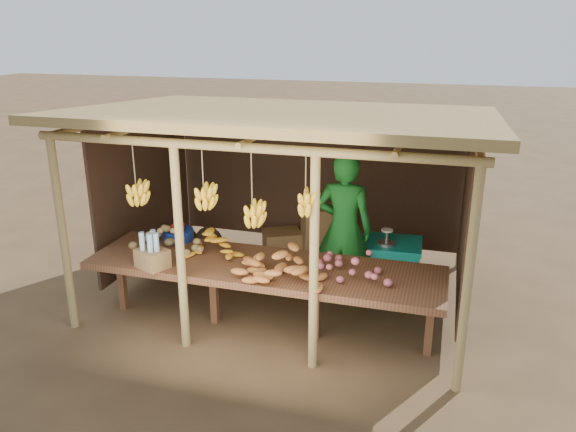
# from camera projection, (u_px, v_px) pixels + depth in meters

# --- Properties ---
(ground) EXTENTS (60.00, 60.00, 0.00)m
(ground) POSITION_uv_depth(u_px,v_px,m) (288.00, 293.00, 7.22)
(ground) COLOR brown
(ground) RESTS_ON ground
(stall_structure) EXTENTS (4.70, 3.50, 2.43)m
(stall_structure) POSITION_uv_depth(u_px,v_px,m) (284.00, 147.00, 6.60)
(stall_structure) COLOR tan
(stall_structure) RESTS_ON ground
(counter) EXTENTS (3.90, 1.05, 0.80)m
(counter) POSITION_uv_depth(u_px,v_px,m) (263.00, 269.00, 6.12)
(counter) COLOR brown
(counter) RESTS_ON ground
(potato_heap) EXTENTS (1.00, 0.82, 0.36)m
(potato_heap) POSITION_uv_depth(u_px,v_px,m) (168.00, 237.00, 6.41)
(potato_heap) COLOR #A08852
(potato_heap) RESTS_ON counter
(sweet_potato_heap) EXTENTS (1.07, 0.87, 0.36)m
(sweet_potato_heap) POSITION_uv_depth(u_px,v_px,m) (278.00, 262.00, 5.71)
(sweet_potato_heap) COLOR #C27332
(sweet_potato_heap) RESTS_ON counter
(onion_heap) EXTENTS (0.89, 0.56, 0.36)m
(onion_heap) POSITION_uv_depth(u_px,v_px,m) (351.00, 260.00, 5.76)
(onion_heap) COLOR #C6606B
(onion_heap) RESTS_ON counter
(banana_pile) EXTENTS (0.61, 0.47, 0.34)m
(banana_pile) POSITION_uv_depth(u_px,v_px,m) (215.00, 241.00, 6.31)
(banana_pile) COLOR yellow
(banana_pile) RESTS_ON counter
(tomato_basin) EXTENTS (0.37, 0.37, 0.19)m
(tomato_basin) POSITION_uv_depth(u_px,v_px,m) (178.00, 233.00, 6.80)
(tomato_basin) COLOR navy
(tomato_basin) RESTS_ON counter
(bottle_box) EXTENTS (0.40, 0.36, 0.41)m
(bottle_box) POSITION_uv_depth(u_px,v_px,m) (152.00, 254.00, 5.98)
(bottle_box) COLOR olive
(bottle_box) RESTS_ON counter
(vendor) EXTENTS (0.71, 0.49, 1.89)m
(vendor) POSITION_uv_depth(u_px,v_px,m) (344.00, 229.00, 6.75)
(vendor) COLOR #176821
(vendor) RESTS_ON ground
(tarp_crate) EXTENTS (0.78, 0.68, 0.90)m
(tarp_crate) POSITION_uv_depth(u_px,v_px,m) (390.00, 265.00, 7.15)
(tarp_crate) COLOR brown
(tarp_crate) RESTS_ON ground
(carton_stack) EXTENTS (1.23, 0.60, 0.84)m
(carton_stack) POSITION_uv_depth(u_px,v_px,m) (308.00, 239.00, 8.05)
(carton_stack) COLOR olive
(carton_stack) RESTS_ON ground
(burlap_sacks) EXTENTS (0.86, 0.45, 0.61)m
(burlap_sacks) POSITION_uv_depth(u_px,v_px,m) (196.00, 242.00, 8.23)
(burlap_sacks) COLOR #422C1E
(burlap_sacks) RESTS_ON ground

